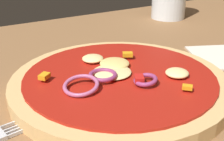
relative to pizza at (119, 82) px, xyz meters
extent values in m
cube|color=brown|center=(-0.03, -0.01, -0.03)|extent=(1.46, 0.80, 0.04)
cylinder|color=tan|center=(0.00, 0.00, 0.00)|extent=(0.29, 0.29, 0.02)
cylinder|color=#A81C11|center=(0.00, 0.00, 0.01)|extent=(0.25, 0.25, 0.00)
ellipsoid|color=#F4DB8E|center=(-0.01, 0.06, 0.01)|extent=(0.03, 0.03, 0.01)
ellipsoid|color=#EFCC72|center=(0.01, 0.03, 0.01)|extent=(0.04, 0.04, 0.01)
ellipsoid|color=#F4DB8E|center=(-0.01, 0.01, 0.01)|extent=(0.05, 0.05, 0.01)
ellipsoid|color=#F4DB8E|center=(0.06, -0.04, 0.01)|extent=(0.03, 0.03, 0.01)
torus|color=#93386B|center=(0.01, -0.04, 0.02)|extent=(0.03, 0.03, 0.01)
torus|color=#93386B|center=(-0.03, 0.00, 0.02)|extent=(0.05, 0.05, 0.01)
torus|color=#B25984|center=(-0.06, -0.01, 0.02)|extent=(0.06, 0.06, 0.01)
cube|color=orange|center=(0.04, -0.08, 0.02)|extent=(0.01, 0.01, 0.00)
cube|color=red|center=(0.01, -0.03, 0.02)|extent=(0.02, 0.02, 0.01)
cube|color=orange|center=(0.04, 0.04, 0.02)|extent=(0.02, 0.02, 0.01)
cube|color=orange|center=(-0.09, 0.03, 0.02)|extent=(0.02, 0.02, 0.01)
cube|color=silver|center=(-0.14, -0.03, -0.01)|extent=(0.04, 0.01, 0.00)
cube|color=silver|center=(-0.14, -0.03, -0.01)|extent=(0.04, 0.01, 0.00)
cube|color=silver|center=(-0.14, -0.02, -0.01)|extent=(0.04, 0.01, 0.00)
cube|color=silver|center=(-0.14, -0.02, -0.01)|extent=(0.04, 0.01, 0.00)
cylinder|color=#9E510F|center=(0.30, 0.26, 0.02)|extent=(0.07, 0.07, 0.06)
camera|label=1|loc=(-0.20, -0.32, 0.18)|focal=49.88mm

